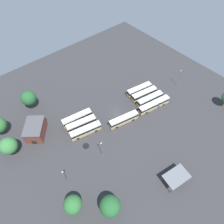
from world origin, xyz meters
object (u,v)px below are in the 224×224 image
object	(u,v)px
depot_building	(35,130)
maintenance_shelter	(177,176)
bus_row2_slot2	(86,131)
tree_south_edge	(110,206)
bus_row1_slot3	(124,119)
lamp_post_near_entrance	(102,148)
lamp_post_far_corner	(65,176)
bus_row2_slot0	(77,118)
bus_row0_slot0	(139,90)
bus_row0_slot2	(150,99)
tree_west_edge	(8,146)
tree_east_edge	(29,98)
bus_row2_slot1	(81,124)
bus_row0_slot3	(154,105)
bus_row0_slot1	(144,94)
tree_north_edge	(73,205)
lamp_post_mid_lot	(179,77)

from	to	relation	value
depot_building	maintenance_shelter	distance (m)	52.86
bus_row2_slot2	tree_south_edge	world-z (taller)	tree_south_edge
bus_row1_slot3	lamp_post_near_entrance	bearing A→B (deg)	19.26
lamp_post_far_corner	bus_row2_slot0	bearing A→B (deg)	-132.42
bus_row1_slot3	lamp_post_near_entrance	size ratio (longest dim) A/B	1.57
bus_row0_slot0	bus_row0_slot2	xyz separation A→B (m)	(0.56, 7.09, 0.00)
depot_building	tree_south_edge	size ratio (longest dim) A/B	1.41
bus_row2_slot0	lamp_post_far_corner	xyz separation A→B (m)	(16.47, 18.02, 2.30)
bus_row2_slot2	tree_south_edge	size ratio (longest dim) A/B	1.53
bus_row2_slot0	tree_west_edge	world-z (taller)	tree_west_edge
bus_row2_slot2	tree_east_edge	bearing A→B (deg)	-69.08
bus_row2_slot1	bus_row1_slot3	bearing A→B (deg)	146.91
bus_row0_slot3	tree_south_edge	xyz separation A→B (m)	(40.17, 18.84, 3.18)
bus_row0_slot0	tree_east_edge	size ratio (longest dim) A/B	1.40
bus_row0_slot3	tree_east_edge	bearing A→B (deg)	-40.59
bus_row2_slot2	maintenance_shelter	world-z (taller)	maintenance_shelter
bus_row0_slot1	bus_row2_slot2	xyz separation A→B (m)	(31.08, -1.15, 0.00)
bus_row2_slot2	lamp_post_far_corner	world-z (taller)	lamp_post_far_corner
tree_south_edge	bus_row2_slot1	bearing A→B (deg)	-109.50
bus_row0_slot3	tree_north_edge	xyz separation A→B (m)	(48.03, 11.65, 3.07)
maintenance_shelter	bus_row2_slot2	bearing A→B (deg)	-71.21
bus_row0_slot0	bus_row0_slot2	size ratio (longest dim) A/B	0.98
tree_north_edge	tree_east_edge	size ratio (longest dim) A/B	0.88
bus_row0_slot0	bus_row2_slot1	xyz separation A→B (m)	(30.84, -1.41, -0.00)
bus_row0_slot0	lamp_post_far_corner	xyz separation A→B (m)	(46.98, 13.15, 2.30)
bus_row2_slot0	lamp_post_mid_lot	world-z (taller)	lamp_post_mid_lot
maintenance_shelter	lamp_post_far_corner	size ratio (longest dim) A/B	1.16
depot_building	lamp_post_far_corner	bearing A→B (deg)	87.51
bus_row0_slot3	lamp_post_near_entrance	distance (m)	30.78
tree_west_edge	bus_row0_slot0	bearing A→B (deg)	172.06
bus_row2_slot1	bus_row2_slot2	world-z (taller)	same
bus_row1_slot3	maintenance_shelter	xyz separation A→B (m)	(3.14, 28.32, 1.72)
tree_west_edge	maintenance_shelter	bearing A→B (deg)	129.59
bus_row0_slot2	maintenance_shelter	bearing A→B (deg)	56.44
depot_building	tree_north_edge	bearing A→B (deg)	83.58
maintenance_shelter	tree_west_edge	world-z (taller)	tree_west_edge
bus_row0_slot0	tree_south_edge	bearing A→B (deg)	35.08
bus_row0_slot3	bus_row2_slot2	size ratio (longest dim) A/B	1.20
maintenance_shelter	tree_west_edge	size ratio (longest dim) A/B	1.05
bus_row0_slot3	bus_row1_slot3	distance (m)	15.37
bus_row1_slot3	lamp_post_mid_lot	bearing A→B (deg)	179.97
bus_row2_slot0	maintenance_shelter	xyz separation A→B (m)	(-10.69, 41.00, 1.72)
bus_row2_slot2	maintenance_shelter	xyz separation A→B (m)	(-11.54, 33.91, 1.72)
tree_south_edge	tree_west_edge	world-z (taller)	tree_west_edge
lamp_post_mid_lot	tree_north_edge	distance (m)	68.52
maintenance_shelter	bus_row2_slot1	bearing A→B (deg)	-73.64
lamp_post_far_corner	tree_south_edge	size ratio (longest dim) A/B	0.93
bus_row1_slot3	bus_row0_slot0	bearing A→B (deg)	-154.91
depot_building	maintenance_shelter	world-z (taller)	depot_building
lamp_post_mid_lot	tree_west_edge	xyz separation A→B (m)	(73.63, -15.67, 0.61)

